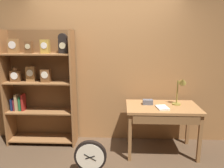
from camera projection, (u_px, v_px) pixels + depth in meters
name	position (u px, v px, depth m)	size (l,w,h in m)	color
back_wood_panel	(106.00, 68.00, 3.71)	(4.80, 0.05, 2.60)	#9E6B3D
bookshelf	(39.00, 86.00, 3.62)	(1.16, 0.37, 1.95)	brown
workbench	(162.00, 112.00, 3.32)	(1.12, 0.67, 0.78)	#9E6B3D
desk_lamp	(181.00, 87.00, 3.29)	(0.19, 0.20, 0.46)	olive
toolbox_small	(148.00, 102.00, 3.39)	(0.16, 0.09, 0.08)	#595960
open_repair_manual	(162.00, 108.00, 3.20)	(0.16, 0.22, 0.03)	silver
round_clock_large	(90.00, 157.00, 2.87)	(0.44, 0.11, 0.48)	black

